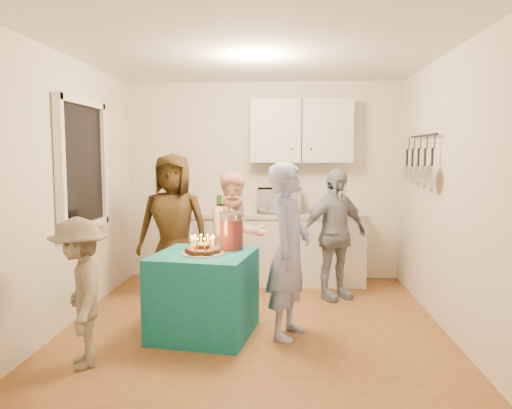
# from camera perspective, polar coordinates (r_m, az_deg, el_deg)

# --- Properties ---
(floor) EXTENTS (4.00, 4.00, 0.00)m
(floor) POSITION_cam_1_polar(r_m,az_deg,el_deg) (4.95, -0.24, -13.78)
(floor) COLOR brown
(floor) RESTS_ON ground
(ceiling) EXTENTS (4.00, 4.00, 0.00)m
(ceiling) POSITION_cam_1_polar(r_m,az_deg,el_deg) (4.76, -0.25, 17.20)
(ceiling) COLOR white
(ceiling) RESTS_ON floor
(back_wall) EXTENTS (3.60, 3.60, 0.00)m
(back_wall) POSITION_cam_1_polar(r_m,az_deg,el_deg) (6.67, 0.81, 2.72)
(back_wall) COLOR silver
(back_wall) RESTS_ON floor
(left_wall) EXTENTS (4.00, 4.00, 0.00)m
(left_wall) POSITION_cam_1_polar(r_m,az_deg,el_deg) (5.11, -20.82, 1.39)
(left_wall) COLOR silver
(left_wall) RESTS_ON floor
(right_wall) EXTENTS (4.00, 4.00, 0.00)m
(right_wall) POSITION_cam_1_polar(r_m,az_deg,el_deg) (4.91, 21.23, 1.21)
(right_wall) COLOR silver
(right_wall) RESTS_ON floor
(window_night) EXTENTS (0.04, 1.00, 1.20)m
(window_night) POSITION_cam_1_polar(r_m,az_deg,el_deg) (5.37, -19.32, 4.31)
(window_night) COLOR black
(window_night) RESTS_ON left_wall
(counter) EXTENTS (2.20, 0.58, 0.86)m
(counter) POSITION_cam_1_polar(r_m,az_deg,el_deg) (6.47, 2.46, -5.15)
(counter) COLOR white
(counter) RESTS_ON floor
(countertop) EXTENTS (2.24, 0.62, 0.05)m
(countertop) POSITION_cam_1_polar(r_m,az_deg,el_deg) (6.40, 2.48, -1.15)
(countertop) COLOR beige
(countertop) RESTS_ON counter
(upper_cabinet) EXTENTS (1.30, 0.30, 0.80)m
(upper_cabinet) POSITION_cam_1_polar(r_m,az_deg,el_deg) (6.51, 5.21, 8.34)
(upper_cabinet) COLOR white
(upper_cabinet) RESTS_ON back_wall
(pot_rack) EXTENTS (0.12, 1.00, 0.60)m
(pot_rack) POSITION_cam_1_polar(r_m,az_deg,el_deg) (5.54, 18.33, 4.90)
(pot_rack) COLOR black
(pot_rack) RESTS_ON right_wall
(microwave) EXTENTS (0.56, 0.38, 0.31)m
(microwave) POSITION_cam_1_polar(r_m,az_deg,el_deg) (6.38, 2.69, 0.46)
(microwave) COLOR white
(microwave) RESTS_ON countertop
(party_table) EXTENTS (0.98, 0.98, 0.76)m
(party_table) POSITION_cam_1_polar(r_m,az_deg,el_deg) (4.67, -5.97, -10.13)
(party_table) COLOR #116973
(party_table) RESTS_ON floor
(donut_cake) EXTENTS (0.38, 0.38, 0.18)m
(donut_cake) POSITION_cam_1_polar(r_m,az_deg,el_deg) (4.51, -6.10, -4.57)
(donut_cake) COLOR #381C0C
(donut_cake) RESTS_ON party_table
(punch_jar) EXTENTS (0.22, 0.22, 0.34)m
(punch_jar) POSITION_cam_1_polar(r_m,az_deg,el_deg) (4.71, -2.82, -3.12)
(punch_jar) COLOR #B10E13
(punch_jar) RESTS_ON party_table
(man_birthday) EXTENTS (0.54, 0.67, 1.58)m
(man_birthday) POSITION_cam_1_polar(r_m,az_deg,el_deg) (4.52, 3.77, -5.28)
(man_birthday) COLOR #919CD3
(man_birthday) RESTS_ON floor
(woman_back_left) EXTENTS (0.83, 0.56, 1.67)m
(woman_back_left) POSITION_cam_1_polar(r_m,az_deg,el_deg) (5.77, -9.43, -2.52)
(woman_back_left) COLOR #563D18
(woman_back_left) RESTS_ON floor
(woman_back_center) EXTENTS (0.88, 0.80, 1.47)m
(woman_back_center) POSITION_cam_1_polar(r_m,az_deg,el_deg) (5.50, -2.28, -3.85)
(woman_back_center) COLOR #EE8B7C
(woman_back_center) RESTS_ON floor
(woman_back_right) EXTENTS (0.94, 0.77, 1.50)m
(woman_back_right) POSITION_cam_1_polar(r_m,az_deg,el_deg) (5.76, 8.93, -3.35)
(woman_back_right) COLOR #111E38
(woman_back_right) RESTS_ON floor
(child_near_left) EXTENTS (0.73, 0.88, 1.18)m
(child_near_left) POSITION_cam_1_polar(r_m,az_deg,el_deg) (4.16, -19.52, -9.47)
(child_near_left) COLOR #655D50
(child_near_left) RESTS_ON floor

